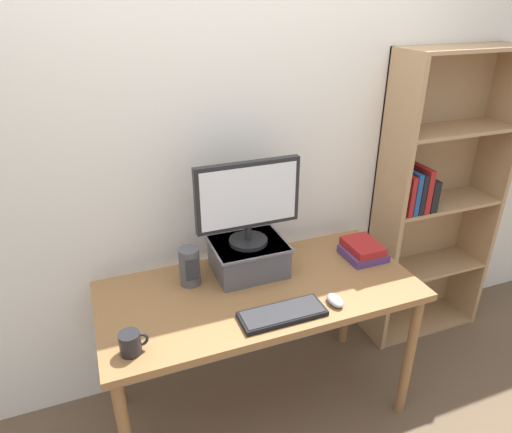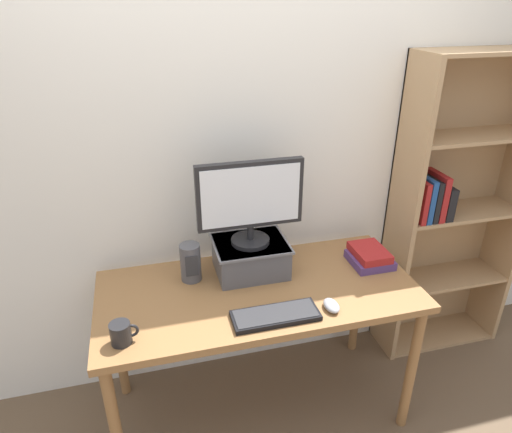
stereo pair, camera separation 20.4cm
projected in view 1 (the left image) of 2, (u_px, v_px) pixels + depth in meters
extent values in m
plane|color=brown|center=(259.00, 406.00, 2.49)|extent=(12.00, 12.00, 0.00)
cube|color=silver|center=(228.00, 154.00, 2.29)|extent=(7.00, 0.08, 2.60)
cube|color=olive|center=(260.00, 291.00, 2.15)|extent=(1.49, 0.69, 0.04)
cylinder|color=olive|center=(409.00, 357.00, 2.31)|extent=(0.05, 0.05, 0.74)
cylinder|color=olive|center=(113.00, 351.00, 2.35)|extent=(0.05, 0.05, 0.74)
cylinder|color=olive|center=(347.00, 293.00, 2.80)|extent=(0.05, 0.05, 0.74)
cube|color=tan|center=(387.00, 214.00, 2.61)|extent=(0.03, 0.28, 1.78)
cube|color=tan|center=(485.00, 195.00, 2.85)|extent=(0.03, 0.28, 1.78)
cube|color=tan|center=(423.00, 196.00, 2.84)|extent=(0.76, 0.01, 1.78)
cube|color=tan|center=(416.00, 321.00, 3.12)|extent=(0.70, 0.27, 0.02)
cube|color=tan|center=(426.00, 266.00, 2.92)|extent=(0.70, 0.27, 0.02)
cube|color=tan|center=(439.00, 203.00, 2.72)|extent=(0.70, 0.27, 0.02)
cube|color=tan|center=(453.00, 129.00, 2.53)|extent=(0.70, 0.27, 0.02)
cube|color=tan|center=(469.00, 48.00, 2.34)|extent=(0.70, 0.27, 0.02)
cube|color=maroon|center=(402.00, 192.00, 2.54)|extent=(0.03, 0.20, 0.23)
cube|color=navy|center=(408.00, 190.00, 2.55)|extent=(0.03, 0.20, 0.24)
cube|color=black|center=(413.00, 190.00, 2.57)|extent=(0.03, 0.20, 0.23)
cube|color=maroon|center=(419.00, 187.00, 2.58)|extent=(0.04, 0.20, 0.26)
cube|color=black|center=(425.00, 192.00, 2.61)|extent=(0.05, 0.20, 0.18)
cube|color=#515156|center=(249.00, 257.00, 2.24)|extent=(0.34, 0.28, 0.16)
cube|color=slate|center=(249.00, 244.00, 2.21)|extent=(0.36, 0.29, 0.01)
cylinder|color=black|center=(249.00, 241.00, 2.20)|extent=(0.19, 0.19, 0.02)
cylinder|color=black|center=(249.00, 232.00, 2.18)|extent=(0.03, 0.03, 0.07)
cube|color=black|center=(249.00, 195.00, 2.09)|extent=(0.50, 0.04, 0.32)
cube|color=silver|center=(250.00, 196.00, 2.08)|extent=(0.46, 0.00, 0.28)
cube|color=black|center=(282.00, 314.00, 1.95)|extent=(0.38, 0.14, 0.02)
cube|color=#28282B|center=(283.00, 312.00, 1.95)|extent=(0.35, 0.13, 0.00)
ellipsoid|color=#99999E|center=(335.00, 300.00, 2.03)|extent=(0.06, 0.10, 0.04)
cube|color=#4C336B|center=(363.00, 253.00, 2.39)|extent=(0.20, 0.20, 0.04)
cube|color=maroon|center=(363.00, 246.00, 2.37)|extent=(0.16, 0.21, 0.04)
cylinder|color=black|center=(130.00, 343.00, 1.74)|extent=(0.08, 0.08, 0.09)
torus|color=black|center=(141.00, 340.00, 1.75)|extent=(0.06, 0.01, 0.06)
cylinder|color=#4C4C51|center=(190.00, 266.00, 2.14)|extent=(0.10, 0.10, 0.19)
cube|color=#2D2D30|center=(192.00, 270.00, 2.09)|extent=(0.06, 0.00, 0.11)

